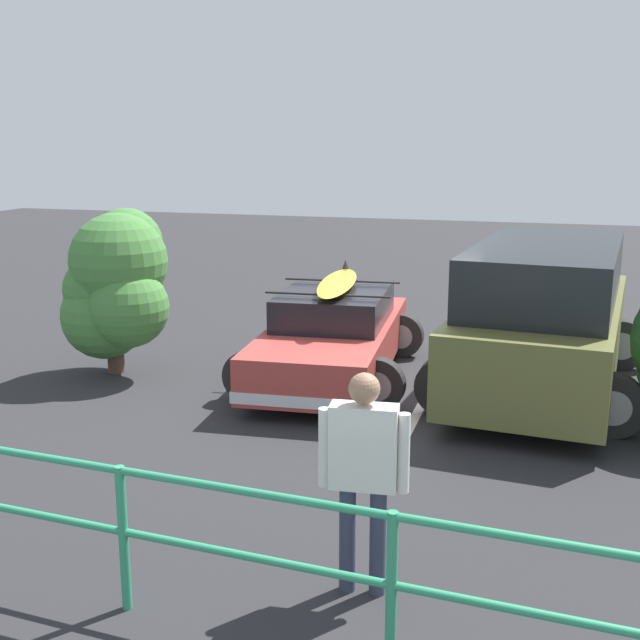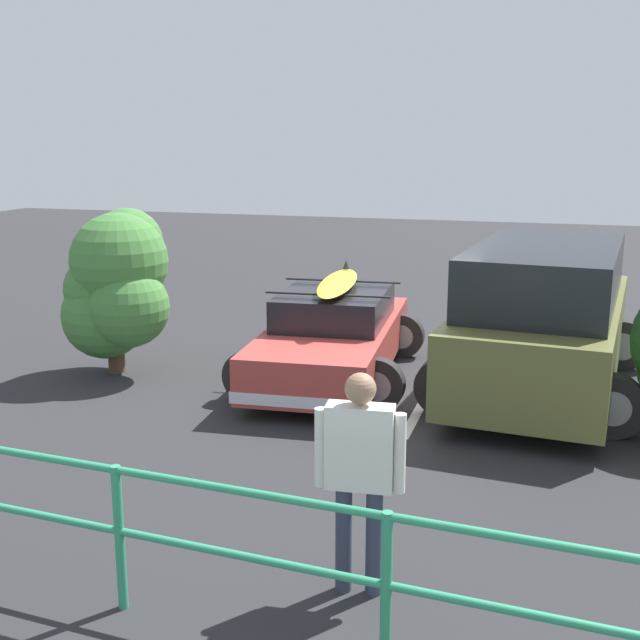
% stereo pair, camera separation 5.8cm
% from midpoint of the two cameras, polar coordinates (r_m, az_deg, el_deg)
% --- Properties ---
extents(ground_plane, '(44.00, 44.00, 0.02)m').
position_cam_midpoint_polar(ground_plane, '(11.10, 4.02, -4.38)').
color(ground_plane, '#28282B').
rests_on(ground_plane, ground).
extents(parking_stripe, '(0.12, 4.09, 0.00)m').
position_cam_midpoint_polar(parking_stripe, '(10.96, 7.81, -4.63)').
color(parking_stripe, silver).
rests_on(parking_stripe, ground).
extents(sedan_car, '(2.50, 4.21, 1.49)m').
position_cam_midpoint_polar(sedan_car, '(11.12, 0.77, -1.11)').
color(sedan_car, '#9E3833').
rests_on(sedan_car, ground).
extents(suv_car, '(2.88, 5.10, 1.95)m').
position_cam_midpoint_polar(suv_car, '(10.83, 15.50, 0.26)').
color(suv_car, brown).
rests_on(suv_car, ground).
extents(person_bystander, '(0.65, 0.23, 1.68)m').
position_cam_midpoint_polar(person_bystander, '(5.80, 2.82, -10.16)').
color(person_bystander, '#33384C').
rests_on(person_bystander, ground).
extents(railing_fence, '(7.80, 0.62, 1.08)m').
position_cam_midpoint_polar(railing_fence, '(5.88, -14.18, -13.27)').
color(railing_fence, '#2D9366').
rests_on(railing_fence, ground).
extents(bush_near_left, '(1.61, 1.62, 2.31)m').
position_cam_midpoint_polar(bush_near_left, '(11.48, -14.49, 2.65)').
color(bush_near_left, '#4C3828').
rests_on(bush_near_left, ground).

